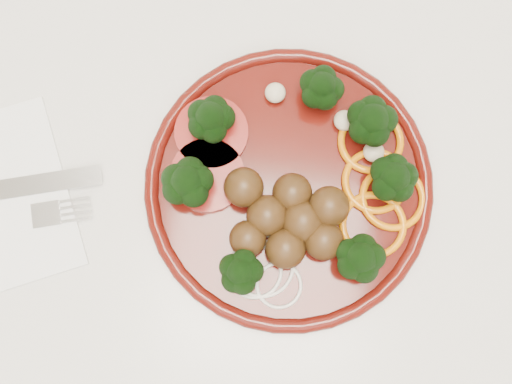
# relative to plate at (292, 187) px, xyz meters

# --- Properties ---
(counter) EXTENTS (2.40, 0.60, 0.90)m
(counter) POSITION_rel_plate_xyz_m (-0.13, 0.01, -0.47)
(counter) COLOR white
(counter) RESTS_ON ground
(plate) EXTENTS (0.27, 0.27, 0.06)m
(plate) POSITION_rel_plate_xyz_m (0.00, 0.00, 0.00)
(plate) COLOR #470C08
(plate) RESTS_ON counter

